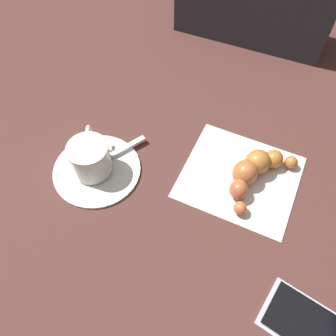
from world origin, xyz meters
TOP-DOWN VIEW (x-y plane):
  - ground_plane at (0.00, 0.00)m, footprint 1.80×1.80m
  - saucer at (0.12, 0.02)m, footprint 0.14×0.14m
  - espresso_cup at (0.12, 0.02)m, footprint 0.06×0.09m
  - teaspoon at (0.11, 0.01)m, footprint 0.10×0.10m
  - sugar_packet at (0.13, -0.01)m, footprint 0.07×0.04m
  - napkin at (-0.12, -0.00)m, footprint 0.22×0.21m
  - croissant at (-0.13, -0.00)m, footprint 0.11×0.13m
  - cell_phone at (-0.22, 0.22)m, footprint 0.16×0.13m

SIDE VIEW (x-z plane):
  - ground_plane at x=0.00m, z-range 0.00..0.00m
  - napkin at x=-0.12m, z-range 0.00..0.00m
  - cell_phone at x=-0.22m, z-range 0.00..0.01m
  - saucer at x=0.12m, z-range 0.00..0.01m
  - teaspoon at x=0.11m, z-range 0.01..0.02m
  - sugar_packet at x=0.13m, z-range 0.01..0.02m
  - croissant at x=-0.13m, z-range 0.00..0.04m
  - espresso_cup at x=0.12m, z-range 0.01..0.06m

